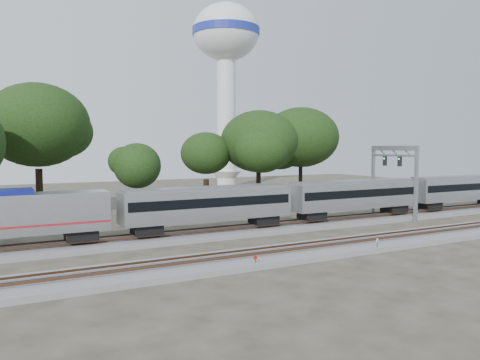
{
  "coord_description": "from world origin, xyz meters",
  "views": [
    {
      "loc": [
        -14.11,
        -32.57,
        8.09
      ],
      "look_at": [
        5.94,
        5.0,
        5.11
      ],
      "focal_mm": 35.0,
      "sensor_mm": 36.0,
      "label": 1
    }
  ],
  "objects": [
    {
      "name": "ground",
      "position": [
        0.0,
        0.0,
        0.0
      ],
      "size": [
        160.0,
        160.0,
        0.0
      ],
      "primitive_type": "plane",
      "color": "#383328",
      "rests_on": "ground"
    },
    {
      "name": "track_far",
      "position": [
        0.0,
        6.0,
        0.21
      ],
      "size": [
        160.0,
        5.0,
        0.73
      ],
      "color": "slate",
      "rests_on": "ground"
    },
    {
      "name": "track_near",
      "position": [
        0.0,
        -4.0,
        0.21
      ],
      "size": [
        160.0,
        5.0,
        0.73
      ],
      "color": "slate",
      "rests_on": "ground"
    },
    {
      "name": "train",
      "position": [
        38.21,
        6.0,
        3.02
      ],
      "size": [
        118.64,
        2.88,
        4.25
      ],
      "color": "#B7BABF",
      "rests_on": "ground"
    },
    {
      "name": "switch_stand_red",
      "position": [
        1.24,
        -5.98,
        0.57
      ],
      "size": [
        0.28,
        0.05,
        0.89
      ],
      "rotation": [
        0.0,
        0.0,
        -0.06
      ],
      "color": "#512D19",
      "rests_on": "ground"
    },
    {
      "name": "switch_stand_white",
      "position": [
        12.05,
        -6.1,
        0.69
      ],
      "size": [
        0.33,
        0.16,
        1.08
      ],
      "rotation": [
        0.0,
        0.0,
        0.41
      ],
      "color": "#512D19",
      "rests_on": "ground"
    },
    {
      "name": "switch_lever",
      "position": [
        7.03,
        -5.39,
        0.15
      ],
      "size": [
        0.54,
        0.37,
        0.3
      ],
      "primitive_type": "cube",
      "rotation": [
        0.0,
        0.0,
        -0.15
      ],
      "color": "#512D19",
      "rests_on": "ground"
    },
    {
      "name": "water_tower",
      "position": [
        25.68,
        47.55,
        25.95
      ],
      "size": [
        12.65,
        12.65,
        35.03
      ],
      "color": "silver",
      "rests_on": "ground"
    },
    {
      "name": "signal_gantry",
      "position": [
        26.28,
        6.0,
        6.03
      ],
      "size": [
        0.57,
        6.81,
        8.28
      ],
      "color": "gray",
      "rests_on": "ground"
    },
    {
      "name": "tree_3",
      "position": [
        -9.38,
        24.26,
        10.55
      ],
      "size": [
        10.74,
        10.74,
        15.14
      ],
      "color": "black",
      "rests_on": "ground"
    },
    {
      "name": "tree_4",
      "position": [
        -0.64,
        15.44,
        6.15
      ],
      "size": [
        6.28,
        6.28,
        8.85
      ],
      "color": "black",
      "rests_on": "ground"
    },
    {
      "name": "tree_5",
      "position": [
        10.47,
        22.83,
        7.31
      ],
      "size": [
        7.45,
        7.45,
        10.51
      ],
      "color": "black",
      "rests_on": "ground"
    },
    {
      "name": "tree_6",
      "position": [
        17.03,
        20.59,
        8.85
      ],
      "size": [
        9.01,
        9.01,
        12.7
      ],
      "color": "black",
      "rests_on": "ground"
    },
    {
      "name": "tree_7",
      "position": [
        29.62,
        28.76,
        9.67
      ],
      "size": [
        9.84,
        9.84,
        13.87
      ],
      "color": "black",
      "rests_on": "ground"
    }
  ]
}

